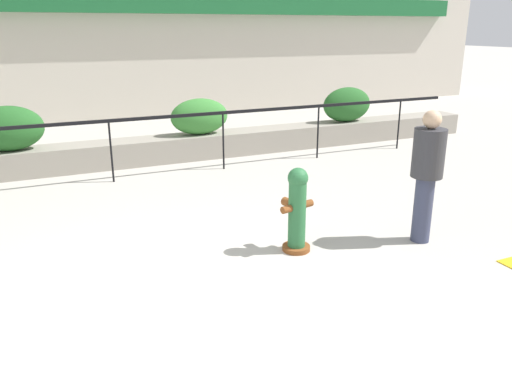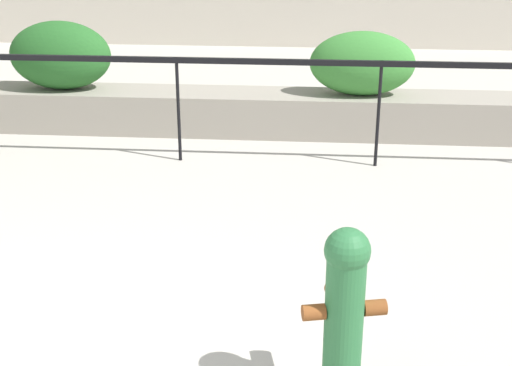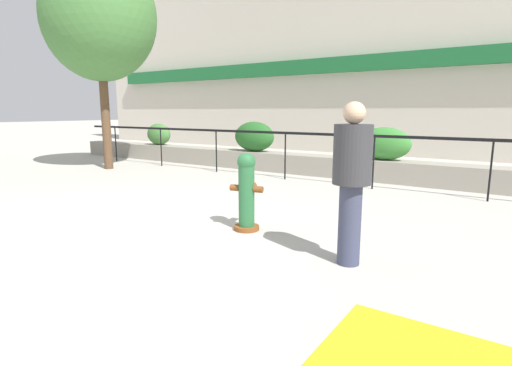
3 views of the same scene
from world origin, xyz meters
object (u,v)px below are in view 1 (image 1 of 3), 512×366
Objects in this scene: fire_hydrant at (297,209)px; hedge_bush_3 at (347,105)px; hedge_bush_1 at (8,129)px; hedge_bush_2 at (199,117)px; pedestrian at (427,169)px.

hedge_bush_3 is at bearing 50.95° from fire_hydrant.
hedge_bush_3 reaches higher than fire_hydrant.
hedge_bush_2 is at bearing 0.00° from hedge_bush_1.
hedge_bush_2 is 1.16× the size of fire_hydrant.
pedestrian is at bearing -114.19° from hedge_bush_3.
hedge_bush_3 reaches higher than hedge_bush_2.
fire_hydrant is (-0.36, -5.03, -0.33)m from hedge_bush_2.
pedestrian is (1.27, -5.43, 0.11)m from hedge_bush_2.
hedge_bush_3 is 6.48m from fire_hydrant.
fire_hydrant is 0.62× the size of pedestrian.
hedge_bush_1 reaches higher than hedge_bush_2.
fire_hydrant is at bearing 166.13° from pedestrian.
pedestrian is (-2.44, -5.43, 0.07)m from hedge_bush_3.
hedge_bush_2 is at bearing 85.86° from fire_hydrant.
hedge_bush_3 is 1.18× the size of fire_hydrant.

